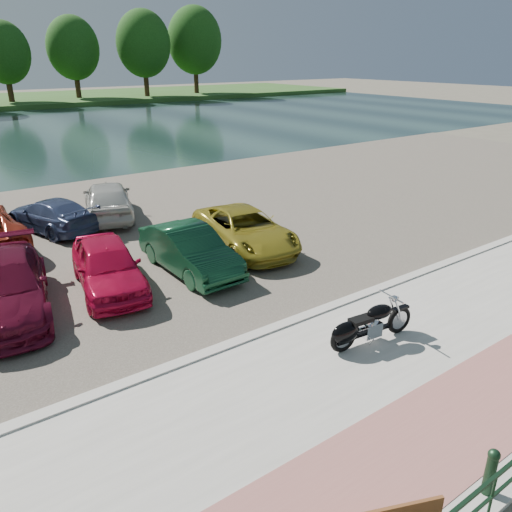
% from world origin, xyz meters
% --- Properties ---
extents(ground, '(200.00, 200.00, 0.00)m').
position_xyz_m(ground, '(0.00, 0.00, 0.00)').
color(ground, '#595447').
rests_on(ground, ground).
extents(promenade, '(60.00, 6.00, 0.10)m').
position_xyz_m(promenade, '(0.00, -1.00, 0.05)').
color(promenade, '#A5A39B').
rests_on(promenade, ground).
extents(pink_path, '(60.00, 2.00, 0.01)m').
position_xyz_m(pink_path, '(0.00, -2.50, 0.10)').
color(pink_path, '#985A56').
rests_on(pink_path, promenade).
extents(kerb, '(60.00, 0.30, 0.14)m').
position_xyz_m(kerb, '(0.00, 2.00, 0.07)').
color(kerb, '#A5A39B').
rests_on(kerb, ground).
extents(parking_lot, '(60.00, 18.00, 0.04)m').
position_xyz_m(parking_lot, '(0.00, 11.00, 0.02)').
color(parking_lot, '#48433A').
rests_on(parking_lot, ground).
extents(river, '(120.00, 40.00, 0.00)m').
position_xyz_m(river, '(0.00, 40.00, 0.00)').
color(river, '#182B2A').
rests_on(river, ground).
extents(bollards, '(10.68, 0.18, 0.81)m').
position_xyz_m(bollards, '(-1.67, -3.70, 0.54)').
color(bollards, black).
rests_on(bollards, promenade).
extents(motorcycle, '(2.33, 0.75, 1.05)m').
position_xyz_m(motorcycle, '(0.10, 0.25, 0.56)').
color(motorcycle, black).
rests_on(motorcycle, promenade).
extents(car_3, '(2.97, 5.29, 1.45)m').
position_xyz_m(car_3, '(-6.08, 6.70, 0.76)').
color(car_3, '#5A0C23').
rests_on(car_3, parking_lot).
extents(car_4, '(2.37, 4.36, 1.41)m').
position_xyz_m(car_4, '(-3.47, 6.54, 0.74)').
color(car_4, '#BD0C36').
rests_on(car_4, parking_lot).
extents(car_5, '(1.52, 4.20, 1.38)m').
position_xyz_m(car_5, '(-1.02, 6.30, 0.73)').
color(car_5, '#0F3921').
rests_on(car_5, parking_lot).
extents(car_6, '(2.85, 5.07, 1.34)m').
position_xyz_m(car_6, '(1.45, 6.93, 0.71)').
color(car_6, olive).
rests_on(car_6, parking_lot).
extents(car_11, '(2.86, 4.51, 1.22)m').
position_xyz_m(car_11, '(-3.36, 12.70, 0.65)').
color(car_11, navy).
rests_on(car_11, parking_lot).
extents(car_12, '(3.09, 4.85, 1.54)m').
position_xyz_m(car_12, '(-1.07, 12.96, 0.81)').
color(car_12, beige).
rests_on(car_12, parking_lot).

